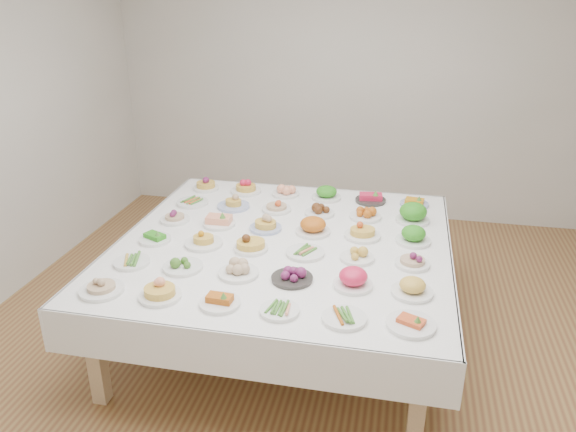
% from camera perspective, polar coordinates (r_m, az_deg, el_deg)
% --- Properties ---
extents(room_envelope, '(5.02, 5.02, 2.81)m').
position_cam_1_polar(room_envelope, '(3.52, 2.07, 13.11)').
color(room_envelope, olive).
rests_on(room_envelope, ground).
extents(display_table, '(2.28, 2.28, 0.75)m').
position_cam_1_polar(display_table, '(3.93, -0.46, -3.44)').
color(display_table, white).
rests_on(display_table, ground).
extents(dish_0, '(0.25, 0.25, 0.14)m').
position_cam_1_polar(dish_0, '(3.44, -18.51, -6.35)').
color(dish_0, white).
rests_on(dish_0, display_table).
extents(dish_1, '(0.24, 0.24, 0.15)m').
position_cam_1_polar(dish_1, '(3.29, -12.94, -7.05)').
color(dish_1, white).
rests_on(dish_1, display_table).
extents(dish_2, '(0.23, 0.23, 0.09)m').
position_cam_1_polar(dish_2, '(3.18, -6.95, -8.44)').
color(dish_2, white).
rests_on(dish_2, display_table).
extents(dish_3, '(0.22, 0.22, 0.05)m').
position_cam_1_polar(dish_3, '(3.10, -0.87, -9.50)').
color(dish_3, white).
rests_on(dish_3, display_table).
extents(dish_4, '(0.24, 0.24, 0.05)m').
position_cam_1_polar(dish_4, '(3.05, 5.73, -10.13)').
color(dish_4, white).
rests_on(dish_4, display_table).
extents(dish_5, '(0.26, 0.26, 0.10)m').
position_cam_1_polar(dish_5, '(3.04, 12.41, -10.32)').
color(dish_5, white).
rests_on(dish_5, display_table).
extents(dish_6, '(0.23, 0.23, 0.05)m').
position_cam_1_polar(dish_6, '(3.73, -15.60, -4.39)').
color(dish_6, white).
rests_on(dish_6, display_table).
extents(dish_7, '(0.25, 0.25, 0.10)m').
position_cam_1_polar(dish_7, '(3.59, -10.66, -4.69)').
color(dish_7, white).
rests_on(dish_7, display_table).
extents(dish_8, '(0.25, 0.25, 0.12)m').
position_cam_1_polar(dish_8, '(3.46, -5.07, -5.18)').
color(dish_8, white).
rests_on(dish_8, display_table).
extents(dish_9, '(0.25, 0.25, 0.11)m').
position_cam_1_polar(dish_9, '(3.39, 0.41, -5.87)').
color(dish_9, '#2D2A28').
rests_on(dish_9, display_table).
extents(dish_10, '(0.23, 0.23, 0.15)m').
position_cam_1_polar(dish_10, '(3.34, 6.65, -6.08)').
color(dish_10, white).
rests_on(dish_10, display_table).
extents(dish_11, '(0.24, 0.24, 0.13)m').
position_cam_1_polar(dish_11, '(3.33, 12.53, -6.91)').
color(dish_11, white).
rests_on(dish_11, display_table).
extents(dish_12, '(0.22, 0.22, 0.09)m').
position_cam_1_polar(dish_12, '(4.00, -13.38, -2.02)').
color(dish_12, white).
rests_on(dish_12, display_table).
extents(dish_13, '(0.26, 0.26, 0.14)m').
position_cam_1_polar(dish_13, '(3.87, -8.60, -2.13)').
color(dish_13, white).
rests_on(dish_13, display_table).
extents(dish_14, '(0.26, 0.25, 0.15)m').
position_cam_1_polar(dish_14, '(3.76, -3.81, -2.48)').
color(dish_14, white).
rests_on(dish_14, display_table).
extents(dish_15, '(0.26, 0.25, 0.06)m').
position_cam_1_polar(dish_15, '(3.71, 1.76, -3.59)').
color(dish_15, white).
rests_on(dish_15, display_table).
extents(dish_16, '(0.22, 0.22, 0.09)m').
position_cam_1_polar(dish_16, '(3.67, 7.04, -3.87)').
color(dish_16, white).
rests_on(dish_16, display_table).
extents(dish_17, '(0.22, 0.22, 0.13)m').
position_cam_1_polar(dish_17, '(3.64, 12.57, -4.07)').
color(dish_17, white).
rests_on(dish_17, display_table).
extents(dish_18, '(0.22, 0.22, 0.12)m').
position_cam_1_polar(dish_18, '(4.29, -11.45, 0.15)').
color(dish_18, white).
rests_on(dish_18, display_table).
extents(dish_19, '(0.24, 0.24, 0.11)m').
position_cam_1_polar(dish_19, '(4.17, -7.03, -0.32)').
color(dish_19, white).
rests_on(dish_19, display_table).
extents(dish_20, '(0.24, 0.24, 0.14)m').
position_cam_1_polar(dish_20, '(4.06, -2.31, -0.53)').
color(dish_20, '#4C66B2').
rests_on(dish_20, display_table).
extents(dish_21, '(0.28, 0.28, 0.16)m').
position_cam_1_polar(dish_21, '(4.00, 2.56, -0.75)').
color(dish_21, white).
rests_on(dish_21, display_table).
extents(dish_22, '(0.25, 0.25, 0.15)m').
position_cam_1_polar(dish_22, '(3.97, 7.61, -1.20)').
color(dish_22, white).
rests_on(dish_22, display_table).
extents(dish_23, '(0.24, 0.24, 0.13)m').
position_cam_1_polar(dish_23, '(3.96, 12.63, -1.87)').
color(dish_23, white).
rests_on(dish_23, display_table).
extents(dish_24, '(0.25, 0.25, 0.05)m').
position_cam_1_polar(dish_24, '(4.61, -9.68, 1.45)').
color(dish_24, white).
rests_on(dish_24, display_table).
extents(dish_25, '(0.25, 0.25, 0.13)m').
position_cam_1_polar(dish_25, '(4.48, -5.57, 1.56)').
color(dish_25, '#4C66B2').
rests_on(dish_25, display_table).
extents(dish_26, '(0.23, 0.23, 0.12)m').
position_cam_1_polar(dish_26, '(4.40, -1.18, 1.21)').
color(dish_26, white).
rests_on(dish_26, display_table).
extents(dish_27, '(0.22, 0.22, 0.10)m').
position_cam_1_polar(dish_27, '(4.33, 3.23, 0.68)').
color(dish_27, white).
rests_on(dish_27, display_table).
extents(dish_28, '(0.24, 0.24, 0.10)m').
position_cam_1_polar(dish_28, '(4.30, 7.87, 0.34)').
color(dish_28, white).
rests_on(dish_28, display_table).
extents(dish_29, '(0.27, 0.27, 0.15)m').
position_cam_1_polar(dish_29, '(4.29, 12.60, 0.34)').
color(dish_29, white).
rests_on(dish_29, display_table).
extents(dish_30, '(0.22, 0.22, 0.13)m').
position_cam_1_polar(dish_30, '(4.91, -8.36, 3.32)').
color(dish_30, white).
rests_on(dish_30, display_table).
extents(dish_31, '(0.27, 0.26, 0.16)m').
position_cam_1_polar(dish_31, '(4.79, -4.31, 3.26)').
color(dish_31, white).
rests_on(dish_31, display_table).
extents(dish_32, '(0.23, 0.23, 0.11)m').
position_cam_1_polar(dish_32, '(4.72, -0.26, 2.67)').
color(dish_32, white).
rests_on(dish_32, display_table).
extents(dish_33, '(0.24, 0.24, 0.13)m').
position_cam_1_polar(dish_33, '(4.65, 3.93, 2.44)').
color(dish_33, white).
rests_on(dish_33, display_table).
extents(dish_34, '(0.24, 0.24, 0.11)m').
position_cam_1_polar(dish_34, '(4.63, 8.41, 2.02)').
color(dish_34, '#2D2A28').
rests_on(dish_34, display_table).
extents(dish_35, '(0.22, 0.22, 0.09)m').
position_cam_1_polar(dish_35, '(4.62, 12.72, 1.46)').
color(dish_35, '#4C66B2').
rests_on(dish_35, display_table).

